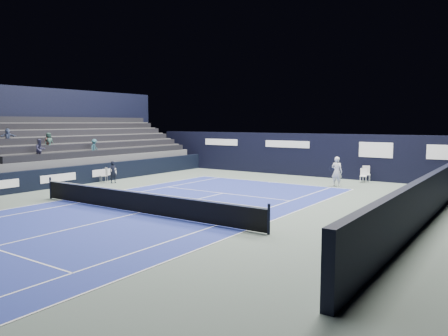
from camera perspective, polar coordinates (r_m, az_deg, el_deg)
The scene contains 13 objects.
ground at distance 20.79m, azimuth -7.09°, elevation -4.92°, with size 48.00×48.00×0.00m, color #53635A.
court_surface at distance 19.38m, azimuth -11.05°, elevation -5.78°, with size 10.97×23.77×0.01m, color navy.
enclosure_wall_right at distance 19.69m, azimuth 25.15°, elevation -3.40°, with size 0.30×22.00×1.80m, color black.
folding_chair_back_a at distance 30.35m, azimuth 18.08°, elevation -0.38°, with size 0.61×0.63×1.06m.
folding_chair_back_b at distance 29.78m, azimuth 17.75°, elevation -0.82°, with size 0.49×0.48×0.94m.
line_judge_chair at distance 29.44m, azimuth -15.30°, elevation -0.77°, with size 0.57×0.56×0.98m.
line_judge at distance 29.09m, azimuth -14.25°, elevation -0.52°, with size 0.52×0.34×1.43m, color black.
court_markings at distance 19.38m, azimuth -11.05°, elevation -5.76°, with size 11.03×23.83×0.00m.
tennis_net at distance 19.28m, azimuth -11.08°, elevation -4.31°, with size 12.90×0.10×1.10m.
back_sponsor_wall at distance 32.76m, azimuth 10.02°, elevation 1.76°, with size 26.00×0.63×3.10m.
side_barrier_left at distance 30.23m, azimuth -15.56°, elevation -0.53°, with size 0.33×22.00×1.20m.
spectator_stand at distance 33.69m, azimuth -18.42°, elevation 2.34°, with size 6.00×18.00×6.40m.
tennis_player at distance 27.52m, azimuth 14.52°, elevation -0.46°, with size 0.69×0.85×1.84m.
Camera 1 is at (13.63, -13.20, 3.92)m, focal length 35.00 mm.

